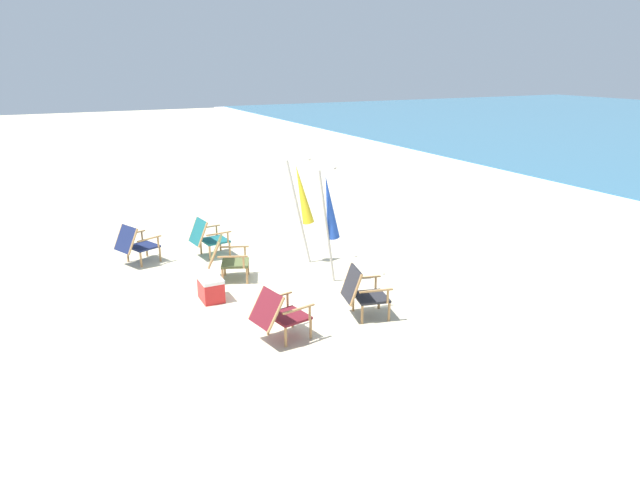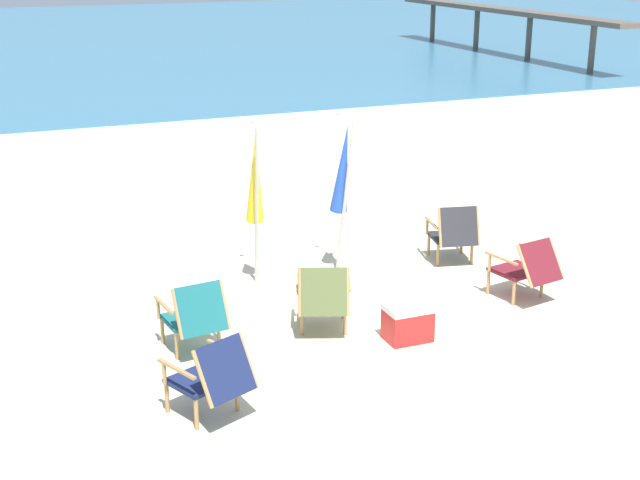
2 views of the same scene
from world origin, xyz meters
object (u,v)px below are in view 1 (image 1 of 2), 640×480
object	(u,v)px
umbrella_furled_yellow	(302,195)
umbrella_furled_blue	(329,208)
beach_chair_front_right	(207,237)
beach_chair_back_right	(279,313)
beach_chair_back_left	(226,258)
cooler_box	(211,289)
beach_chair_front_left	(362,291)
beach_chair_mid_center	(135,243)

from	to	relation	value
umbrella_furled_yellow	umbrella_furled_blue	bearing A→B (deg)	-0.49
umbrella_furled_yellow	beach_chair_front_right	bearing A→B (deg)	-127.51
beach_chair_back_right	beach_chair_back_left	bearing A→B (deg)	178.84
beach_chair_back_right	cooler_box	distance (m)	1.90
beach_chair_front_left	cooler_box	distance (m)	2.56
beach_chair_mid_center	beach_chair_front_right	world-z (taller)	beach_chair_front_right
beach_chair_front_left	beach_chair_front_right	world-z (taller)	beach_chair_front_left
umbrella_furled_yellow	umbrella_furled_blue	distance (m)	1.15
beach_chair_back_right	beach_chair_back_left	xyz separation A→B (m)	(-2.60, 0.05, 0.01)
beach_chair_mid_center	cooler_box	xyz separation A→B (m)	(2.39, 0.81, -0.22)
beach_chair_mid_center	beach_chair_front_right	bearing A→B (deg)	81.50
beach_chair_front_left	cooler_box	bearing A→B (deg)	-131.51
beach_chair_back_right	beach_chair_back_left	distance (m)	2.60
beach_chair_back_left	cooler_box	bearing A→B (deg)	-33.95
beach_chair_back_right	umbrella_furled_blue	xyz separation A→B (m)	(-1.66, 1.66, 0.96)
beach_chair_back_left	umbrella_furled_yellow	size ratio (longest dim) A/B	0.42
beach_chair_back_right	cooler_box	world-z (taller)	beach_chair_back_right
cooler_box	beach_chair_back_right	bearing A→B (deg)	14.23
beach_chair_mid_center	beach_chair_back_left	size ratio (longest dim) A/B	1.03
beach_chair_front_left	beach_chair_front_right	size ratio (longest dim) A/B	1.02
beach_chair_front_right	cooler_box	size ratio (longest dim) A/B	1.64
beach_chair_mid_center	beach_chair_back_right	xyz separation A→B (m)	(4.22, 1.27, -0.00)
beach_chair_front_right	beach_chair_mid_center	bearing A→B (deg)	-98.50
cooler_box	umbrella_furled_blue	bearing A→B (deg)	85.46
beach_chair_back_left	umbrella_furled_yellow	bearing A→B (deg)	97.62
beach_chair_mid_center	cooler_box	size ratio (longest dim) A/B	1.84
beach_chair_front_right	cooler_box	world-z (taller)	beach_chair_front_right
umbrella_furled_yellow	cooler_box	distance (m)	2.63
beach_chair_front_left	umbrella_furled_blue	world-z (taller)	umbrella_furled_blue
beach_chair_back_left	cooler_box	xyz separation A→B (m)	(0.77, -0.52, -0.23)
umbrella_furled_blue	umbrella_furled_yellow	bearing A→B (deg)	179.51
beach_chair_back_left	umbrella_furled_yellow	distance (m)	1.89
beach_chair_back_right	beach_chair_front_right	size ratio (longest dim) A/B	1.08
beach_chair_back_right	beach_chair_front_right	distance (m)	4.02
beach_chair_back_left	umbrella_furled_blue	xyz separation A→B (m)	(0.94, 1.61, 0.95)
umbrella_furled_blue	beach_chair_back_left	bearing A→B (deg)	-120.14
umbrella_furled_yellow	cooler_box	size ratio (longest dim) A/B	4.26
beach_chair_front_left	umbrella_furled_blue	bearing A→B (deg)	171.90
beach_chair_mid_center	beach_chair_back_right	world-z (taller)	beach_chair_mid_center
beach_chair_front_right	cooler_box	distance (m)	2.27
beach_chair_back_left	umbrella_furled_blue	bearing A→B (deg)	59.86
beach_chair_back_right	umbrella_furled_blue	bearing A→B (deg)	134.92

